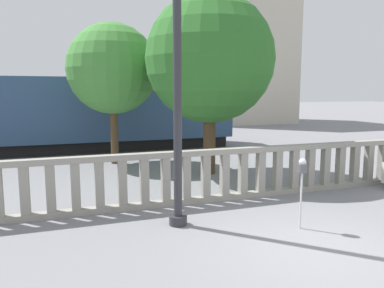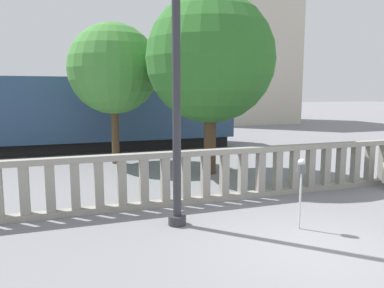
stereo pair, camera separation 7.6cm
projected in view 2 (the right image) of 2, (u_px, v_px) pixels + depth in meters
name	position (u px, v px, depth m)	size (l,w,h in m)	color
ground_plane	(312.00, 248.00, 6.73)	(160.00, 160.00, 0.00)	slate
balustrade	(234.00, 174.00, 9.73)	(12.86, 0.24, 1.35)	gray
lamppost	(176.00, 59.00, 7.45)	(0.38, 0.38, 6.74)	#2D2D33
parking_meter	(301.00, 172.00, 7.52)	(0.18, 0.18, 1.46)	silver
train_near	(27.00, 113.00, 16.97)	(19.63, 3.19, 4.03)	black
train_far	(118.00, 105.00, 28.96)	(24.12, 2.91, 3.95)	black
building_block	(237.00, 50.00, 34.14)	(8.53, 8.17, 13.14)	beige
tree_left	(210.00, 59.00, 12.36)	(4.28, 4.28, 6.02)	#4C3823
tree_right	(113.00, 69.00, 14.21)	(3.43, 3.43, 5.37)	#4C3823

